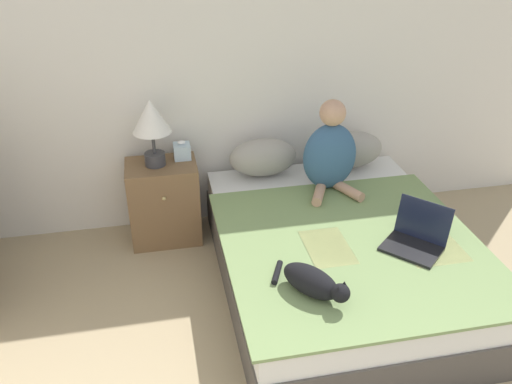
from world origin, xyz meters
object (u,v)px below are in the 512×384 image
pillow_near (263,157)px  table_lamp (151,121)px  cat_tabby (313,282)px  bed (340,257)px  pillow_far (350,150)px  nightstand (164,202)px  tissue_box (182,151)px  person_sitting (330,153)px  laptop_open (416,239)px

pillow_near → table_lamp: (-0.79, -0.02, 0.36)m
pillow_near → cat_tabby: bearing=-91.3°
bed → cat_tabby: bearing=-122.9°
pillow_far → nightstand: 1.47m
nightstand → table_lamp: size_ratio=1.27×
tissue_box → table_lamp: bearing=-160.1°
table_lamp → tissue_box: bearing=19.9°
bed → person_sitting: 0.74m
pillow_near → laptop_open: pillow_near is taller
pillow_far → laptop_open: size_ratio=1.14×
person_sitting → table_lamp: size_ratio=1.36×
pillow_near → person_sitting: bearing=-35.8°
pillow_near → table_lamp: table_lamp is taller
person_sitting → laptop_open: 0.89m
person_sitting → table_lamp: 1.26m
cat_tabby → nightstand: nightstand is taller
person_sitting → table_lamp: (-1.21, 0.28, 0.23)m
bed → pillow_near: bearing=112.4°
bed → table_lamp: 1.58m
pillow_near → nightstand: size_ratio=0.82×
person_sitting → nightstand: bearing=166.8°
person_sitting → laptop_open: size_ratio=1.49×
laptop_open → table_lamp: table_lamp is taller
laptop_open → table_lamp: size_ratio=0.91×
bed → cat_tabby: (-0.38, -0.58, 0.31)m
cat_tabby → tissue_box: 1.58m
pillow_far → laptop_open: bearing=-89.2°
pillow_near → person_sitting: (0.42, -0.30, 0.13)m
bed → laptop_open: size_ratio=4.46×
tissue_box → cat_tabby: bearing=-69.1°
pillow_near → cat_tabby: 1.42m
pillow_far → tissue_box: tissue_box is taller
cat_tabby → pillow_near: bearing=142.0°
bed → nightstand: bearing=143.7°
bed → tissue_box: bearing=136.7°
bed → cat_tabby: cat_tabby is taller
nightstand → laptop_open: bearing=-36.7°
nightstand → pillow_near: bearing=1.8°
pillow_far → tissue_box: 1.28m
person_sitting → cat_tabby: size_ratio=1.39×
bed → laptop_open: laptop_open is taller
cat_tabby → table_lamp: bearing=171.8°
laptop_open → table_lamp: (-1.49, 1.09, 0.45)m
cat_tabby → laptop_open: 0.79m
person_sitting → tissue_box: 1.07m
pillow_near → pillow_far: bearing=0.0°
pillow_near → laptop_open: (0.70, -1.11, -0.09)m
cat_tabby → bed: bearing=110.5°
person_sitting → table_lamp: person_sitting is taller
bed → pillow_near: (-0.34, 0.83, 0.37)m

